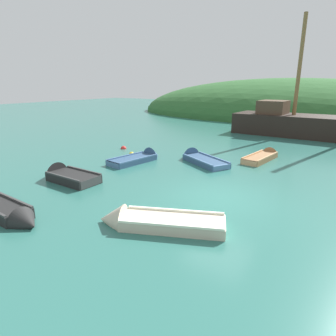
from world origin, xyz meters
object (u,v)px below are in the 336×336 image
(rowboat_outer_left, at_px, (199,160))
(rowboat_center, at_px, (141,159))
(rowboat_near_dock, at_px, (4,212))
(rowboat_outer_right, at_px, (67,177))
(rowboat_portside, at_px, (264,157))
(sailing_ship, at_px, (316,130))
(buoy_yellow, at_px, (132,154))
(rowboat_far, at_px, (152,223))
(buoy_red, at_px, (124,149))

(rowboat_outer_left, xyz_separation_m, rowboat_center, (-2.82, -1.63, 0.00))
(rowboat_near_dock, height_order, rowboat_outer_right, rowboat_outer_right)
(rowboat_center, bearing_deg, rowboat_portside, -44.79)
(sailing_ship, height_order, buoy_yellow, sailing_ship)
(sailing_ship, distance_m, rowboat_near_dock, 22.54)
(rowboat_outer_left, bearing_deg, sailing_ship, -81.68)
(sailing_ship, bearing_deg, rowboat_outer_left, -108.82)
(rowboat_far, bearing_deg, sailing_ship, -119.43)
(sailing_ship, xyz_separation_m, buoy_yellow, (-8.81, -12.57, -0.63))
(rowboat_outer_left, relative_size, buoy_red, 9.53)
(rowboat_outer_left, distance_m, rowboat_center, 3.25)
(rowboat_near_dock, distance_m, rowboat_outer_right, 3.73)
(rowboat_portside, distance_m, buoy_red, 8.92)
(buoy_yellow, bearing_deg, sailing_ship, 54.96)
(rowboat_center, bearing_deg, sailing_ship, -19.30)
(sailing_ship, relative_size, buoy_red, 41.93)
(rowboat_near_dock, xyz_separation_m, buoy_red, (-3.39, 9.85, -0.12))
(rowboat_far, height_order, buoy_red, rowboat_far)
(rowboat_portside, bearing_deg, buoy_red, 113.27)
(rowboat_outer_left, distance_m, buoy_yellow, 4.25)
(rowboat_outer_right, bearing_deg, sailing_ship, -112.36)
(rowboat_near_dock, xyz_separation_m, rowboat_center, (-0.55, 8.02, -0.04))
(rowboat_outer_right, xyz_separation_m, buoy_red, (-2.12, 6.34, -0.13))
(sailing_ship, xyz_separation_m, rowboat_outer_left, (-4.63, -11.80, -0.55))
(rowboat_portside, height_order, buoy_yellow, rowboat_portside)
(rowboat_near_dock, distance_m, rowboat_portside, 13.22)
(rowboat_center, relative_size, buoy_yellow, 10.99)
(rowboat_far, height_order, rowboat_center, rowboat_center)
(rowboat_far, distance_m, buoy_red, 11.16)
(rowboat_outer_right, height_order, rowboat_portside, rowboat_outer_right)
(rowboat_center, bearing_deg, rowboat_near_dock, -166.38)
(rowboat_far, bearing_deg, buoy_yellow, -69.47)
(rowboat_near_dock, bearing_deg, buoy_yellow, 105.38)
(rowboat_outer_right, bearing_deg, rowboat_far, 167.32)
(rowboat_outer_left, bearing_deg, rowboat_far, 136.11)
(sailing_ship, distance_m, rowboat_far, 19.62)
(rowboat_center, height_order, rowboat_outer_right, rowboat_outer_right)
(rowboat_portside, bearing_deg, rowboat_outer_right, 151.41)
(buoy_red, relative_size, buoy_yellow, 1.20)
(rowboat_far, distance_m, rowboat_outer_left, 7.99)
(sailing_ship, bearing_deg, rowboat_outer_right, -111.87)
(buoy_red, bearing_deg, rowboat_outer_left, -1.99)
(rowboat_center, bearing_deg, rowboat_outer_left, -50.30)
(rowboat_portside, distance_m, buoy_yellow, 7.85)
(rowboat_center, bearing_deg, buoy_yellow, 67.54)
(buoy_yellow, bearing_deg, buoy_red, 146.86)
(rowboat_far, relative_size, buoy_red, 10.31)
(buoy_red, xyz_separation_m, buoy_yellow, (1.48, -0.96, 0.00))
(sailing_ship, distance_m, rowboat_outer_right, 19.72)
(buoy_red, distance_m, buoy_yellow, 1.76)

